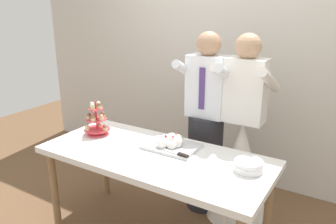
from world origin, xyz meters
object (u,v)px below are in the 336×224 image
object	(u,v)px
main_cake_tray	(171,143)
person_groom	(206,134)
dessert_table	(155,162)
person_bride	(240,157)
plate_stack	(249,166)
cupcake_stand	(97,120)

from	to	relation	value
main_cake_tray	person_groom	xyz separation A→B (m)	(0.07, 0.49, -0.07)
dessert_table	person_bride	bearing A→B (deg)	55.52
plate_stack	person_bride	world-z (taller)	person_bride
main_cake_tray	plate_stack	xyz separation A→B (m)	(0.66, -0.06, -0.01)
dessert_table	person_bride	world-z (taller)	person_bride
person_bride	person_groom	bearing A→B (deg)	-176.14
person_groom	main_cake_tray	bearing A→B (deg)	-98.43
plate_stack	cupcake_stand	bearing A→B (deg)	-178.66
dessert_table	plate_stack	world-z (taller)	plate_stack
plate_stack	person_groom	bearing A→B (deg)	137.11
dessert_table	main_cake_tray	size ratio (longest dim) A/B	4.14
dessert_table	plate_stack	distance (m)	0.73
person_bride	dessert_table	bearing A→B (deg)	-124.48
dessert_table	person_groom	xyz separation A→B (m)	(0.13, 0.65, 0.05)
dessert_table	main_cake_tray	bearing A→B (deg)	71.52
dessert_table	plate_stack	bearing A→B (deg)	8.35
main_cake_tray	person_groom	world-z (taller)	person_groom
cupcake_stand	dessert_table	bearing A→B (deg)	-6.25
main_cake_tray	person_bride	world-z (taller)	person_bride
main_cake_tray	cupcake_stand	bearing A→B (deg)	-173.01
main_cake_tray	person_groom	size ratio (longest dim) A/B	0.26
main_cake_tray	plate_stack	distance (m)	0.66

